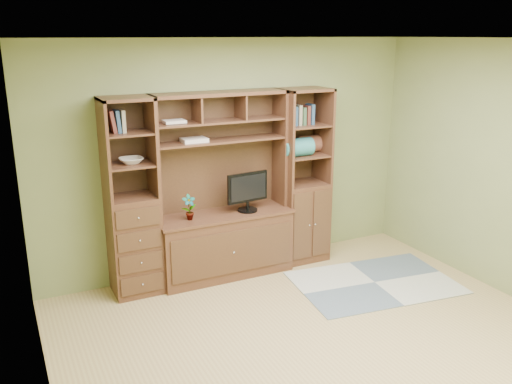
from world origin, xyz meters
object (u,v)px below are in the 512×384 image
right_tower (303,176)px  monitor (247,185)px  center_hutch (224,188)px  left_tower (132,199)px

right_tower → monitor: 0.76m
center_hutch → monitor: bearing=-7.4°
left_tower → right_tower: bearing=0.0°
left_tower → right_tower: size_ratio=1.00×
center_hutch → left_tower: 1.00m
center_hutch → monitor: size_ratio=3.37×
center_hutch → left_tower: size_ratio=1.00×
center_hutch → monitor: (0.27, -0.03, 0.01)m
monitor → right_tower: bearing=-0.7°
center_hutch → right_tower: same height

